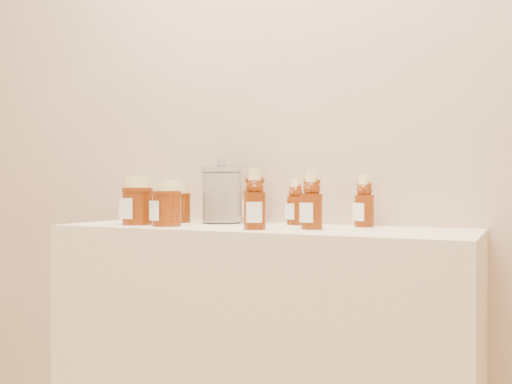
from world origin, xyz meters
The scene contains 11 objects.
wall_back centered at (0.00, 1.75, 1.35)m, with size 3.50×0.02×2.70m, color tan.
display_table centered at (0.00, 1.55, 0.45)m, with size 1.20×0.40×0.90m, color beige.
bear_bottle_back_left centered at (-0.07, 1.68, 1.00)m, with size 0.07×0.07×0.19m, color #5A1E07, non-canonical shape.
bear_bottle_back_mid centered at (0.07, 1.68, 0.98)m, with size 0.05×0.05×0.16m, color #5A1E07, non-canonical shape.
bear_bottle_back_right centered at (0.28, 1.68, 0.99)m, with size 0.06×0.06×0.17m, color #5A1E07, non-canonical shape.
bear_bottle_front_left centered at (0.04, 1.45, 0.99)m, with size 0.06×0.06×0.18m, color #5A1E07, non-canonical shape.
bear_bottle_front_right centered at (0.18, 1.53, 0.99)m, with size 0.06×0.06×0.18m, color #5A1E07, non-canonical shape.
honey_jar_left centered at (-0.37, 1.47, 0.97)m, with size 0.09×0.09×0.15m, color #5A1E07, non-canonical shape.
honey_jar_back centered at (-0.32, 1.62, 0.96)m, with size 0.08×0.08×0.13m, color #5A1E07, non-canonical shape.
honey_jar_front centered at (-0.25, 1.46, 0.97)m, with size 0.09×0.09×0.14m, color #5A1E07, non-canonical shape.
glass_canister centered at (-0.17, 1.65, 1.00)m, with size 0.13×0.13×0.20m, color white, non-canonical shape.
Camera 1 is at (0.69, 0.16, 1.00)m, focal length 38.00 mm.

